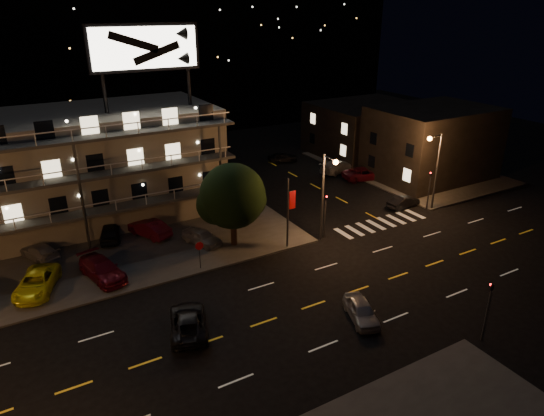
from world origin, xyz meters
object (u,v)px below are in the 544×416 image
tree (232,198)px  road_car_east (361,311)px  lot_car_4 (202,237)px  side_car_0 (403,202)px  road_car_west (188,322)px  lot_car_2 (37,283)px  lot_car_7 (39,251)px

tree → road_car_east: bearing=-78.9°
lot_car_4 → side_car_0: lot_car_4 is taller
side_car_0 → road_car_west: road_car_west is taller
tree → lot_car_4: size_ratio=1.88×
lot_car_2 → road_car_west: size_ratio=1.03×
tree → road_car_west: (-7.77, -9.42, -3.83)m
lot_car_2 → side_car_0: lot_car_2 is taller
tree → road_car_west: size_ratio=1.49×
lot_car_7 → road_car_east: (17.71, -19.75, -0.10)m
side_car_0 → road_car_east: bearing=122.9°
side_car_0 → road_car_west: bearing=101.9°
tree → lot_car_4: tree is taller
road_car_west → tree: bearing=-111.2°
side_car_0 → tree: bearing=81.6°
lot_car_7 → road_car_east: size_ratio=1.09×
lot_car_2 → tree: bearing=21.1°
side_car_0 → road_car_west: 28.22m
tree → lot_car_7: 16.48m
tree → lot_car_2: (-15.71, 0.36, -3.66)m
side_car_0 → lot_car_7: bearing=73.3°
tree → lot_car_2: tree is taller
lot_car_4 → side_car_0: (21.48, -2.45, -0.19)m
lot_car_4 → side_car_0: bearing=-29.2°
tree → road_car_east: 14.76m
lot_car_7 → road_car_west: 16.80m
lot_car_2 → side_car_0: 34.87m
lot_car_2 → lot_car_7: (0.73, 5.40, -0.09)m
lot_car_7 → road_car_west: (7.21, -15.18, -0.08)m
lot_car_2 → road_car_east: 23.37m
tree → lot_car_4: bearing=146.8°
lot_car_2 → road_car_west: 12.60m
lot_car_2 → side_car_0: bearing=20.3°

